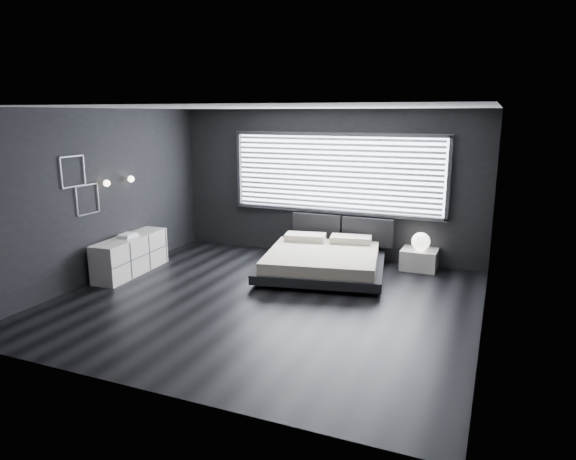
% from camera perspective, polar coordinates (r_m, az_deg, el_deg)
% --- Properties ---
extents(room, '(6.04, 6.00, 2.80)m').
position_cam_1_polar(room, '(7.31, -2.57, 2.44)').
color(room, black).
rests_on(room, ground).
extents(window, '(4.14, 0.09, 1.52)m').
position_cam_1_polar(window, '(9.70, 5.32, 6.25)').
color(window, white).
rests_on(window, ground).
extents(headboard, '(1.96, 0.16, 0.52)m').
position_cam_1_polar(headboard, '(9.78, 6.01, 0.10)').
color(headboard, black).
rests_on(headboard, ground).
extents(sconce_near, '(0.18, 0.11, 0.11)m').
position_cam_1_polar(sconce_near, '(8.93, -19.50, 4.92)').
color(sconce_near, silver).
rests_on(sconce_near, ground).
extents(sconce_far, '(0.18, 0.11, 0.11)m').
position_cam_1_polar(sconce_far, '(9.38, -17.06, 5.44)').
color(sconce_far, silver).
rests_on(sconce_far, ground).
extents(wall_art_upper, '(0.01, 0.48, 0.48)m').
position_cam_1_polar(wall_art_upper, '(8.53, -22.78, 6.01)').
color(wall_art_upper, '#47474C').
rests_on(wall_art_upper, ground).
extents(wall_art_lower, '(0.01, 0.48, 0.48)m').
position_cam_1_polar(wall_art_lower, '(8.77, -21.36, 3.18)').
color(wall_art_lower, '#47474C').
rests_on(wall_art_lower, ground).
extents(bed, '(2.40, 2.33, 0.53)m').
position_cam_1_polar(bed, '(8.85, 3.86, -3.38)').
color(bed, black).
rests_on(bed, ground).
extents(nightstand, '(0.62, 0.52, 0.36)m').
position_cam_1_polar(nightstand, '(9.43, 14.36, -3.18)').
color(nightstand, silver).
rests_on(nightstand, ground).
extents(orb_lamp, '(0.32, 0.32, 0.32)m').
position_cam_1_polar(orb_lamp, '(9.29, 14.54, -1.24)').
color(orb_lamp, white).
rests_on(orb_lamp, nightstand).
extents(dresser, '(0.57, 1.65, 0.65)m').
position_cam_1_polar(dresser, '(9.29, -17.05, -2.66)').
color(dresser, silver).
rests_on(dresser, ground).
extents(book_stack, '(0.25, 0.32, 0.06)m').
position_cam_1_polar(book_stack, '(9.18, -17.41, -0.59)').
color(book_stack, white).
rests_on(book_stack, dresser).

